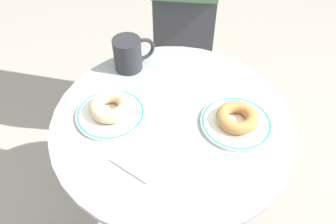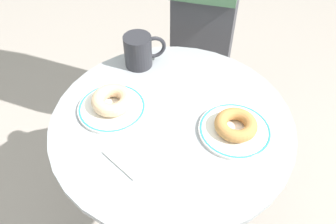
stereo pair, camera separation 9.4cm
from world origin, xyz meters
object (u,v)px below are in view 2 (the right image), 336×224
Objects in this scene: plate_right at (235,130)px; donut_old_fashioned at (236,125)px; coffee_mug at (139,51)px; plate_left at (112,108)px; donut_glazed at (112,100)px; paper_napkin at (134,153)px; cafe_table at (171,167)px.

plate_right is 1.71× the size of donut_old_fashioned.
coffee_mug is at bearing 159.14° from plate_right.
donut_old_fashioned is (0.34, 0.07, 0.02)m from plate_left.
coffee_mug is at bearing 97.23° from plate_left.
plate_right is at bearing 11.16° from donut_glazed.
coffee_mug is (-0.03, 0.21, 0.05)m from plate_left.
plate_right is at bearing 12.17° from plate_left.
donut_glazed reaches higher than plate_left.
coffee_mug is (-0.16, 0.32, 0.05)m from paper_napkin.
donut_old_fashioned is (0.34, 0.07, -0.00)m from donut_glazed.
donut_glazed is at bearing 139.31° from paper_napkin.
coffee_mug reaches higher than donut_old_fashioned.
donut_old_fashioned is at bearing 11.16° from donut_glazed.
donut_glazed is (-0.17, -0.03, 0.26)m from cafe_table.
donut_old_fashioned is at bearing 90.00° from plate_right.
cafe_table is at bearing -41.37° from coffee_mug.
donut_glazed reaches higher than cafe_table.
donut_old_fashioned is at bearing 12.17° from plate_left.
coffee_mug is at bearing 159.14° from donut_old_fashioned.
coffee_mug is (-0.03, 0.20, 0.02)m from donut_glazed.
plate_left reaches higher than paper_napkin.
plate_right is 0.39m from coffee_mug.
plate_left is 0.03m from donut_glazed.
plate_right reaches higher than paper_napkin.
plate_right is 0.27m from paper_napkin.
paper_napkin is (0.13, -0.11, -0.03)m from donut_glazed.
paper_napkin is 0.98× the size of coffee_mug.
donut_old_fashioned is at bearing 41.46° from paper_napkin.
donut_glazed reaches higher than donut_old_fashioned.
cafe_table is 0.31m from donut_glazed.
paper_napkin is at bearing -40.69° from donut_glazed.
plate_left is 1.70× the size of donut_old_fashioned.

